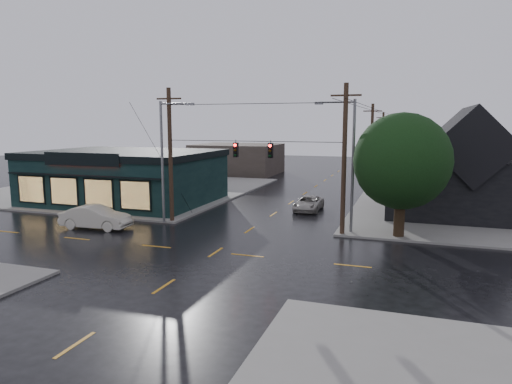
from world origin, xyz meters
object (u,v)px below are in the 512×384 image
(utility_pole_ne, at_px, (342,235))
(sedan_cream, at_px, (96,217))
(suv_silver, at_px, (308,203))
(utility_pole_nw, at_px, (172,222))
(corner_tree, at_px, (402,161))

(utility_pole_ne, relative_size, sedan_cream, 2.00)
(sedan_cream, xyz_separation_m, suv_silver, (13.11, 11.66, -0.21))
(sedan_cream, bearing_deg, utility_pole_nw, -53.83)
(utility_pole_ne, distance_m, suv_silver, 9.00)
(suv_silver, bearing_deg, utility_pole_nw, -138.09)
(utility_pole_ne, xyz_separation_m, suv_silver, (-4.07, 8.00, 0.63))
(utility_pole_nw, distance_m, utility_pole_ne, 13.00)
(corner_tree, height_order, utility_pole_ne, corner_tree)
(utility_pole_ne, distance_m, sedan_cream, 17.58)
(utility_pole_nw, bearing_deg, sedan_cream, -138.80)
(utility_pole_nw, bearing_deg, suv_silver, 41.86)
(utility_pole_nw, relative_size, suv_silver, 2.24)
(utility_pole_ne, height_order, suv_silver, utility_pole_ne)
(corner_tree, distance_m, utility_pole_nw, 17.42)
(utility_pole_nw, bearing_deg, corner_tree, 1.72)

